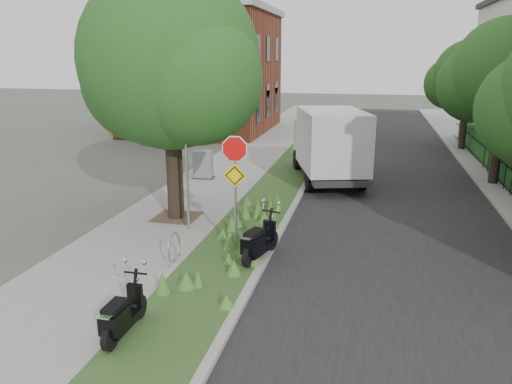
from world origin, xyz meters
TOP-DOWN VIEW (x-y plane):
  - ground at (0.00, 0.00)m, footprint 120.00×120.00m
  - sidewalk_near at (-4.25, 10.00)m, footprint 3.50×60.00m
  - verge at (-1.50, 10.00)m, footprint 2.00×60.00m
  - kerb_near at (-0.50, 10.00)m, footprint 0.20×60.00m
  - road at (3.00, 10.00)m, footprint 7.00×60.00m
  - kerb_far at (6.50, 10.00)m, footprint 0.20×60.00m
  - street_tree_main at (-4.08, 2.86)m, footprint 6.21×5.54m
  - bare_post at (-3.20, 1.80)m, footprint 0.08×0.08m
  - bike_hoop at (-2.70, -0.60)m, footprint 0.06×0.78m
  - sign_assembly at (-1.40, 0.58)m, footprint 0.94×0.08m
  - fence_far at (7.20, 10.00)m, footprint 0.04×24.00m
  - brick_building at (-9.50, 22.00)m, footprint 9.40×10.40m
  - far_tree_b at (6.94, 10.05)m, footprint 4.83×4.31m
  - far_tree_c at (6.94, 18.04)m, footprint 4.37×3.89m
  - scooter_near at (-2.30, -4.18)m, footprint 0.34×1.63m
  - scooter_far at (-0.65, -0.07)m, footprint 0.69×1.76m
  - box_truck at (0.31, 9.18)m, footprint 3.75×6.17m
  - utility_cabinet at (-4.89, 8.10)m, footprint 0.95×0.68m

SIDE VIEW (x-z plane):
  - ground at x=0.00m, z-range 0.00..0.00m
  - road at x=3.00m, z-range 0.00..0.01m
  - sidewalk_near at x=-4.25m, z-range 0.00..0.12m
  - verge at x=-1.50m, z-range 0.00..0.12m
  - kerb_near at x=-0.50m, z-range 0.00..0.13m
  - kerb_far at x=6.50m, z-range 0.00..0.13m
  - bike_hoop at x=-2.70m, z-range 0.11..0.88m
  - scooter_near at x=-2.30m, z-range 0.11..0.89m
  - scooter_far at x=-0.65m, z-range 0.11..0.96m
  - fence_far at x=7.20m, z-range 0.17..1.17m
  - utility_cabinet at x=-4.89m, z-range 0.10..1.28m
  - box_truck at x=0.31m, z-range 0.40..3.01m
  - bare_post at x=-3.20m, z-range 0.12..4.12m
  - sign_assembly at x=-1.40m, z-range 0.72..3.94m
  - far_tree_c at x=6.94m, z-range 0.99..6.92m
  - brick_building at x=-9.50m, z-range 0.06..8.36m
  - far_tree_b at x=6.94m, z-range 1.09..7.65m
  - street_tree_main at x=-4.08m, z-range 0.97..8.63m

